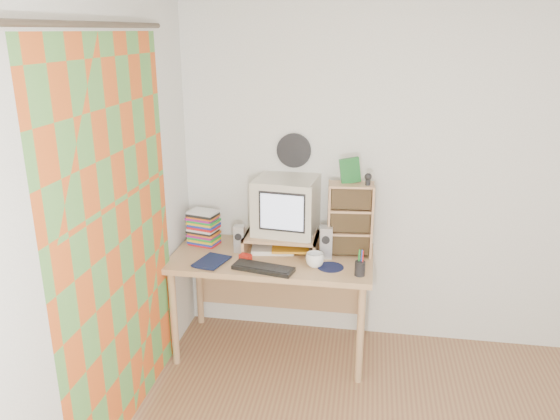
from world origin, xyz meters
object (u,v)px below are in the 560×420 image
(keyboard, at_px, (263,268))
(mug, at_px, (315,260))
(desk, at_px, (274,269))
(cd_rack, at_px, (350,219))
(diary, at_px, (200,258))
(crt_monitor, at_px, (286,207))
(dvd_stack, at_px, (203,226))

(keyboard, distance_m, mug, 0.35)
(desk, distance_m, mug, 0.42)
(cd_rack, distance_m, diary, 1.07)
(diary, bearing_deg, mug, 17.10)
(keyboard, distance_m, cd_rack, 0.70)
(crt_monitor, relative_size, mug, 3.42)
(desk, height_order, dvd_stack, dvd_stack)
(desk, relative_size, dvd_stack, 4.84)
(dvd_stack, bearing_deg, diary, -64.02)
(keyboard, relative_size, dvd_stack, 1.40)
(cd_rack, bearing_deg, mug, -134.01)
(dvd_stack, distance_m, cd_rack, 1.07)
(crt_monitor, height_order, diary, crt_monitor)
(cd_rack, height_order, mug, cd_rack)
(diary, bearing_deg, keyboard, 4.67)
(dvd_stack, height_order, diary, dvd_stack)
(desk, bearing_deg, dvd_stack, 172.50)
(dvd_stack, bearing_deg, cd_rack, 13.32)
(dvd_stack, bearing_deg, mug, -3.97)
(cd_rack, relative_size, diary, 2.34)
(crt_monitor, distance_m, diary, 0.69)
(dvd_stack, xyz_separation_m, cd_rack, (1.06, -0.00, 0.11))
(cd_rack, bearing_deg, diary, -168.71)
(cd_rack, height_order, diary, cd_rack)
(crt_monitor, bearing_deg, diary, -143.23)
(crt_monitor, bearing_deg, dvd_stack, -172.06)
(desk, height_order, keyboard, keyboard)
(dvd_stack, relative_size, mug, 2.37)
(dvd_stack, relative_size, cd_rack, 0.56)
(cd_rack, bearing_deg, dvd_stack, 174.49)
(desk, height_order, diary, diary)
(crt_monitor, relative_size, diary, 1.91)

